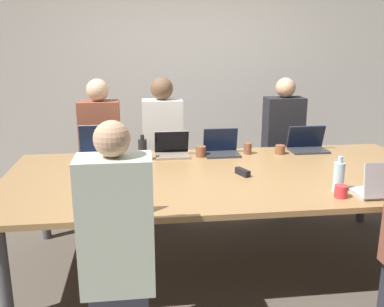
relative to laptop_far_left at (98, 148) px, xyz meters
The scene contains 20 objects.
ground_plane 1.50m from the laptop_far_left, 32.66° to the right, with size 24.00×24.00×0.00m, color brown.
curtain_wall 1.87m from the laptop_far_left, 54.27° to the left, with size 12.00×0.06×2.80m.
conference_table 1.24m from the laptop_far_left, 32.66° to the right, with size 3.46×1.60×0.76m.
laptop_far_left is the anchor object (origin of this frame).
person_far_left 0.42m from the laptop_far_left, 91.14° to the left, with size 0.40×0.24×1.43m.
laptop_far_right 1.98m from the laptop_far_left, ahead, with size 0.36×0.24×0.24m.
person_far_right 1.95m from the laptop_far_left, 12.82° to the left, with size 0.40×0.24×1.42m.
cup_far_right 1.68m from the laptop_far_left, ahead, with size 0.09×0.09×0.08m.
laptop_near_right 2.40m from the laptop_far_left, 32.76° to the right, with size 0.36×0.25×0.26m.
cup_near_right 2.14m from the laptop_far_left, 36.51° to the right, with size 0.09×0.09×0.08m.
bottle_near_right 2.10m from the laptop_far_left, 33.44° to the right, with size 0.08×0.08×0.25m.
laptop_near_left 1.36m from the laptop_far_left, 79.70° to the right, with size 0.32×0.22×0.23m.
person_near_left 1.72m from the laptop_far_left, 81.88° to the right, with size 0.40×0.24×1.41m.
laptop_far_midleft 0.68m from the laptop_far_left, ahead, with size 0.31×0.24×0.23m.
person_far_midleft 0.75m from the laptop_far_left, 33.69° to the left, with size 0.40×0.24×1.44m.
cup_far_midleft 0.94m from the laptop_far_left, ahead, with size 0.09×0.09×0.10m.
bottle_far_midleft 0.45m from the laptop_far_left, 25.64° to the right, with size 0.07×0.07×0.23m.
laptop_far_center 1.13m from the laptop_far_left, ahead, with size 0.32×0.23×0.24m.
cup_far_center 1.38m from the laptop_far_left, ahead, with size 0.07×0.07×0.10m.
stapler 1.38m from the laptop_far_left, 31.36° to the right, with size 0.10×0.16×0.05m.
Camera 1 is at (-0.66, -3.18, 1.80)m, focal length 40.00 mm.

